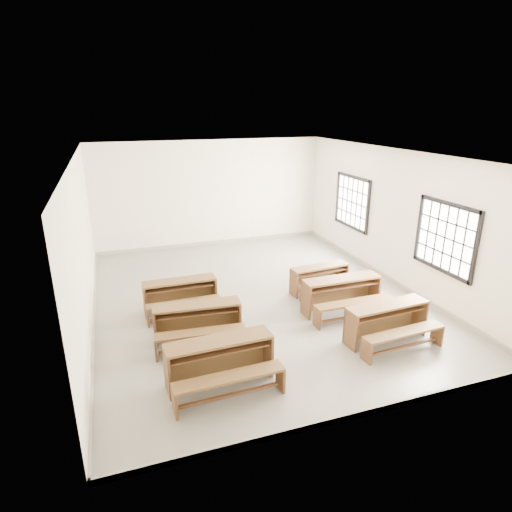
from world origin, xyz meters
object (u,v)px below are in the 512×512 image
object	(u,v)px
desk_set_5	(320,277)
desk_set_3	(388,320)
desk_set_0	(221,359)
desk_set_2	(181,293)
desk_set_4	(342,293)
desk_set_1	(198,320)

from	to	relation	value
desk_set_5	desk_set_3	bearing A→B (deg)	-91.81
desk_set_0	desk_set_5	distance (m)	4.07
desk_set_5	desk_set_2	bearing A→B (deg)	173.10
desk_set_2	desk_set_4	distance (m)	3.40
desk_set_2	desk_set_1	bearing A→B (deg)	-86.37
desk_set_5	desk_set_4	bearing A→B (deg)	-97.56
desk_set_2	desk_set_0	bearing A→B (deg)	-87.15
desk_set_1	desk_set_3	size ratio (longest dim) A/B	1.01
desk_set_0	desk_set_3	distance (m)	3.25
desk_set_1	desk_set_2	world-z (taller)	desk_set_1
desk_set_4	desk_set_5	xyz separation A→B (m)	(0.04, 1.07, -0.07)
desk_set_0	desk_set_5	xyz separation A→B (m)	(3.08, 2.66, -0.07)
desk_set_0	desk_set_1	distance (m)	1.43
desk_set_2	desk_set_3	size ratio (longest dim) A/B	0.93
desk_set_4	desk_set_5	world-z (taller)	desk_set_4
desk_set_0	desk_set_1	world-z (taller)	desk_set_0
desk_set_1	desk_set_4	size ratio (longest dim) A/B	0.99
desk_set_0	desk_set_5	bearing A→B (deg)	38.64
desk_set_1	desk_set_3	bearing A→B (deg)	-14.09
desk_set_1	desk_set_5	distance (m)	3.38
desk_set_3	desk_set_4	bearing A→B (deg)	94.77
desk_set_3	desk_set_4	distance (m)	1.33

